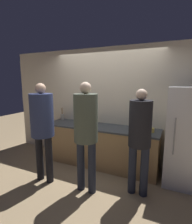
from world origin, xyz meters
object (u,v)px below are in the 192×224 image
(bottle_amber, at_px, (78,119))
(cup_yellow, at_px, (152,130))
(person_left, at_px, (42,122))
(fruit_bowl, at_px, (90,122))
(refrigerator, at_px, (188,137))
(person_right, at_px, (140,133))
(cup_black, at_px, (144,131))
(person_center, at_px, (86,127))
(utensil_crock, at_px, (62,116))

(bottle_amber, distance_m, cup_yellow, 1.69)
(person_left, xyz_separation_m, fruit_bowl, (0.38, 1.16, -0.20))
(refrigerator, xyz_separation_m, person_right, (-0.71, -0.67, 0.16))
(cup_yellow, xyz_separation_m, cup_black, (-0.13, -0.15, 0.00))
(fruit_bowl, relative_size, cup_yellow, 3.82)
(refrigerator, height_order, fruit_bowl, refrigerator)
(person_center, relative_size, person_right, 1.06)
(bottle_amber, height_order, cup_yellow, bottle_amber)
(fruit_bowl, height_order, cup_yellow, fruit_bowl)
(utensil_crock, relative_size, cup_yellow, 3.47)
(utensil_crock, relative_size, cup_black, 3.29)
(person_left, height_order, cup_black, person_left)
(cup_yellow, distance_m, cup_black, 0.20)
(utensil_crock, xyz_separation_m, cup_black, (2.10, -0.37, -0.04))
(fruit_bowl, bearing_deg, person_right, -32.47)
(bottle_amber, bearing_deg, cup_black, -7.84)
(person_center, xyz_separation_m, cup_yellow, (0.92, 0.96, -0.20))
(person_right, xyz_separation_m, utensil_crock, (-2.13, 0.90, -0.07))
(person_center, distance_m, fruit_bowl, 1.22)
(person_left, bearing_deg, person_center, 3.26)
(person_left, distance_m, fruit_bowl, 1.23)
(cup_yellow, bearing_deg, cup_black, -130.20)
(refrigerator, height_order, person_right, refrigerator)
(fruit_bowl, distance_m, bottle_amber, 0.30)
(cup_yellow, bearing_deg, refrigerator, -1.06)
(person_right, height_order, cup_yellow, person_right)
(person_center, xyz_separation_m, utensil_crock, (-1.31, 1.18, -0.16))
(cup_black, bearing_deg, fruit_bowl, 166.95)
(person_right, bearing_deg, person_left, -168.82)
(refrigerator, bearing_deg, person_center, -148.04)
(person_center, bearing_deg, utensil_crock, 138.04)
(cup_black, bearing_deg, cup_yellow, 49.80)
(refrigerator, distance_m, fruit_bowl, 2.02)
(bottle_amber, bearing_deg, fruit_bowl, 15.43)
(person_right, relative_size, utensil_crock, 5.64)
(person_right, height_order, bottle_amber, person_right)
(refrigerator, relative_size, person_center, 0.96)
(fruit_bowl, height_order, utensil_crock, utensil_crock)
(person_center, distance_m, cup_yellow, 1.35)
(person_center, distance_m, person_right, 0.87)
(refrigerator, xyz_separation_m, utensil_crock, (-2.84, 0.23, 0.09))
(person_right, xyz_separation_m, fruit_bowl, (-1.30, 0.82, -0.11))
(person_center, relative_size, fruit_bowl, 5.42)
(person_center, xyz_separation_m, cup_black, (0.79, 0.81, -0.19))
(person_left, xyz_separation_m, person_center, (0.86, 0.05, 0.00))
(cup_yellow, height_order, cup_black, cup_black)
(person_right, xyz_separation_m, bottle_amber, (-1.58, 0.74, -0.06))
(person_right, bearing_deg, person_center, -160.88)
(refrigerator, distance_m, person_center, 1.82)
(person_left, height_order, utensil_crock, person_left)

